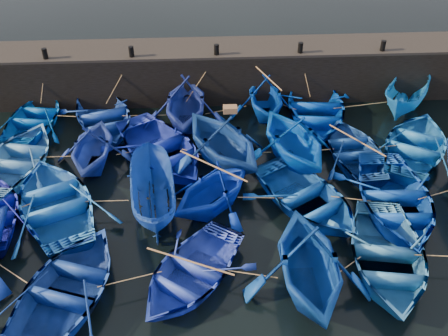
{
  "coord_description": "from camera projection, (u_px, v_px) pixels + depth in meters",
  "views": [
    {
      "loc": [
        -0.87,
        -12.5,
        12.69
      ],
      "look_at": [
        0.0,
        3.2,
        0.7
      ],
      "focal_mm": 40.0,
      "sensor_mm": 36.0,
      "label": 1
    }
  ],
  "objects": [
    {
      "name": "boat_23",
      "position": [
        309.0,
        262.0,
        15.16
      ],
      "size": [
        4.07,
        4.71,
        2.45
      ],
      "primitive_type": "imported",
      "rotation": [
        0.0,
        0.0,
        0.01
      ],
      "color": "navy",
      "rests_on": "ground"
    },
    {
      "name": "boat_8",
      "position": [
        161.0,
        149.0,
        21.02
      ],
      "size": [
        6.34,
        6.86,
        1.16
      ],
      "primitive_type": "imported",
      "rotation": [
        0.0,
        0.0,
        0.55
      ],
      "color": "#1022A2",
      "rests_on": "ground"
    },
    {
      "name": "mooring_ropes",
      "position": [
        229.0,
        140.0,
        21.03
      ],
      "size": [
        17.75,
        11.93,
        2.1
      ],
      "color": "tan",
      "rests_on": "ground"
    },
    {
      "name": "boat_22",
      "position": [
        190.0,
        272.0,
        15.82
      ],
      "size": [
        5.27,
        5.58,
        0.94
      ],
      "primitive_type": "imported",
      "rotation": [
        0.0,
        0.0,
        -0.61
      ],
      "color": "#2139BC",
      "rests_on": "ground"
    },
    {
      "name": "boat_15",
      "position": [
        152.0,
        193.0,
        18.3
      ],
      "size": [
        2.15,
        4.58,
        1.71
      ],
      "primitive_type": "imported",
      "rotation": [
        0.0,
        0.0,
        3.25
      ],
      "color": "navy",
      "rests_on": "ground"
    },
    {
      "name": "bollard_4",
      "position": [
        383.0,
        46.0,
        23.89
      ],
      "size": [
        0.24,
        0.24,
        0.5
      ],
      "primitive_type": "cylinder",
      "color": "black",
      "rests_on": "quay_top"
    },
    {
      "name": "boat_2",
      "position": [
        185.0,
        102.0,
        22.9
      ],
      "size": [
        4.21,
        4.82,
        2.43
      ],
      "primitive_type": "imported",
      "rotation": [
        0.0,
        0.0,
        -0.05
      ],
      "color": "navy",
      "rests_on": "ground"
    },
    {
      "name": "boat_18",
      "position": [
        395.0,
        199.0,
        18.44
      ],
      "size": [
        4.34,
        5.83,
        1.16
      ],
      "primitive_type": "imported",
      "rotation": [
        0.0,
        0.0,
        -0.06
      ],
      "color": "#07379F",
      "rests_on": "ground"
    },
    {
      "name": "boat_14",
      "position": [
        56.0,
        202.0,
        18.34
      ],
      "size": [
        5.79,
        6.58,
        1.13
      ],
      "primitive_type": "imported",
      "rotation": [
        0.0,
        0.0,
        3.56
      ],
      "color": "blue",
      "rests_on": "ground"
    },
    {
      "name": "boat_4",
      "position": [
        315.0,
        108.0,
        23.68
      ],
      "size": [
        4.66,
        6.13,
        1.19
      ],
      "primitive_type": "imported",
      "rotation": [
        0.0,
        0.0,
        -0.1
      ],
      "color": "#002F95",
      "rests_on": "ground"
    },
    {
      "name": "boat_6",
      "position": [
        18.0,
        158.0,
        20.57
      ],
      "size": [
        4.57,
        5.71,
        1.06
      ],
      "primitive_type": "imported",
      "rotation": [
        0.0,
        0.0,
        2.94
      ],
      "color": "#326DC1",
      "rests_on": "ground"
    },
    {
      "name": "boat_5",
      "position": [
        407.0,
        95.0,
        24.07
      ],
      "size": [
        3.96,
        4.76,
        1.77
      ],
      "primitive_type": "imported",
      "rotation": [
        0.0,
        0.0,
        -0.58
      ],
      "color": "blue",
      "rests_on": "ground"
    },
    {
      "name": "boat_24",
      "position": [
        387.0,
        256.0,
        16.26
      ],
      "size": [
        4.49,
        5.71,
        1.08
      ],
      "primitive_type": "imported",
      "rotation": [
        0.0,
        0.0,
        -0.16
      ],
      "color": "#2769AC",
      "rests_on": "ground"
    },
    {
      "name": "boat_3",
      "position": [
        265.0,
        97.0,
        23.67
      ],
      "size": [
        3.42,
        3.96,
        2.07
      ],
      "primitive_type": "imported",
      "rotation": [
        0.0,
        0.0,
        0.01
      ],
      "color": "#0235AB",
      "rests_on": "ground"
    },
    {
      "name": "boat_21",
      "position": [
        67.0,
        289.0,
        15.21
      ],
      "size": [
        5.18,
        6.08,
        1.07
      ],
      "primitive_type": "imported",
      "rotation": [
        0.0,
        0.0,
        2.8
      ],
      "color": "navy",
      "rests_on": "ground"
    },
    {
      "name": "bollard_2",
      "position": [
        216.0,
        50.0,
        23.54
      ],
      "size": [
        0.24,
        0.24,
        0.5
      ],
      "primitive_type": "cylinder",
      "color": "black",
      "rests_on": "quay_top"
    },
    {
      "name": "quay_top",
      "position": [
        216.0,
        48.0,
        24.44
      ],
      "size": [
        26.0,
        2.5,
        0.12
      ],
      "primitive_type": "cube",
      "color": "black",
      "rests_on": "quay_wall"
    },
    {
      "name": "boat_16",
      "position": [
        213.0,
        188.0,
        18.27
      ],
      "size": [
        5.08,
        5.07,
        2.03
      ],
      "primitive_type": "imported",
      "rotation": [
        0.0,
        0.0,
        -0.8
      ],
      "color": "#0526B5",
      "rests_on": "ground"
    },
    {
      "name": "boat_17",
      "position": [
        307.0,
        198.0,
        18.61
      ],
      "size": [
        5.67,
        6.14,
        1.04
      ],
      "primitive_type": "imported",
      "rotation": [
        0.0,
        0.0,
        0.55
      ],
      "color": "#0D47A5",
      "rests_on": "ground"
    },
    {
      "name": "ground",
      "position": [
        229.0,
        238.0,
        17.66
      ],
      "size": [
        120.0,
        120.0,
        0.0
      ],
      "primitive_type": "plane",
      "color": "black",
      "rests_on": "ground"
    },
    {
      "name": "bollard_3",
      "position": [
        300.0,
        48.0,
        23.71
      ],
      "size": [
        0.24,
        0.24,
        0.5
      ],
      "primitive_type": "cylinder",
      "color": "black",
      "rests_on": "quay_top"
    },
    {
      "name": "wooden_crate",
      "position": [
        230.0,
        109.0,
        19.5
      ],
      "size": [
        0.55,
        0.37,
        0.24
      ],
      "primitive_type": "cube",
      "color": "brown",
      "rests_on": "boat_9"
    },
    {
      "name": "boat_7",
      "position": [
        93.0,
        146.0,
        20.42
      ],
      "size": [
        3.6,
        4.11,
        2.06
      ],
      "primitive_type": "imported",
      "rotation": [
        0.0,
        0.0,
        3.08
      ],
      "color": "navy",
      "rests_on": "ground"
    },
    {
      "name": "quay_wall",
      "position": [
        216.0,
        72.0,
        25.23
      ],
      "size": [
        26.0,
        2.5,
        2.5
      ],
      "primitive_type": "cube",
      "color": "black",
      "rests_on": "ground"
    },
    {
      "name": "boat_10",
      "position": [
        294.0,
        138.0,
        20.53
      ],
      "size": [
        5.24,
        5.66,
        2.45
      ],
      "primitive_type": "imported",
      "rotation": [
        0.0,
        0.0,
        3.45
      ],
      "color": "#0345C8",
      "rests_on": "ground"
    },
    {
      "name": "boat_9",
      "position": [
        223.0,
        139.0,
        20.34
      ],
      "size": [
        6.09,
        6.34,
        2.57
      ],
      "primitive_type": "imported",
      "rotation": [
        0.0,
        0.0,
        3.67
      ],
      "color": "navy",
      "rests_on": "ground"
    },
    {
      "name": "bollard_0",
      "position": [
        45.0,
        54.0,
        23.18
      ],
      "size": [
        0.24,
        0.24,
        0.5
      ],
      "primitive_type": "cylinder",
      "color": "black",
      "rests_on": "quay_top"
    },
    {
      "name": "boat_12",
      "position": [
        417.0,
        145.0,
        21.33
      ],
      "size": [
        5.95,
        6.47,
        1.09
      ],
      "primitive_type": "imported",
      "rotation": [
        0.0,
        0.0,
        2.6
      ],
      "color": "#1053A3",
      "rests_on": "ground"
    },
    {
      "name": "boat_0",
      "position": [
        35.0,
        117.0,
        23.23
      ],
      "size": [
        3.95,
        5.04,
        0.95
      ],
      "primitive_type": "imported",
      "rotation": [
        0.0,
        0.0,
        2.99
      ],
      "color": "#003F96",
      "rests_on": "ground"
    },
    {
      "name": "bollard_1",
      "position": [
        131.0,
        52.0,
        23.36
      ],
      "size": [
        0.24,
        0.24,
        0.5
      ],
      "primitive_type": "cylinder",
      "color": "black",
      "rests_on": "quay_top"
    },
    {
      "name": "boat_11",
      "position": [
        355.0,
        150.0,
        21.17
      ],
      "size": [
        3.59,
        4.78,
        0.94
      ],
      "primitive_type": "imported",
      "rotation": [
        0.0,
        0.0,
        3.22
      ],
      "color": "navy",
      "rests_on": "ground"
    },
    {
      "name": "loose_oars",
      "position": [
        263.0,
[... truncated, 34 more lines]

